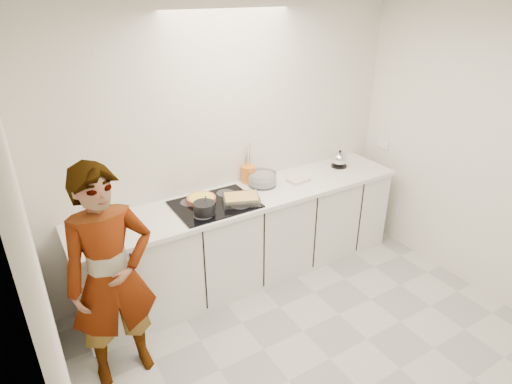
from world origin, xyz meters
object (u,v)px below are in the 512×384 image
baking_dish (241,199)px  utensil_crock (248,174)px  kettle (339,160)px  cook (111,278)px  tart_dish (201,199)px  hob (215,204)px  mixing_bowl (262,179)px  saucepan (204,208)px

baking_dish → utensil_crock: utensil_crock is taller
kettle → utensil_crock: (-1.03, 0.16, 0.00)m
cook → baking_dish: bearing=16.8°
utensil_crock → tart_dish: bearing=-164.0°
hob → kettle: (1.54, 0.11, 0.07)m
mixing_bowl → utensil_crock: bearing=121.2°
tart_dish → baking_dish: 0.36m
saucepan → kettle: saucepan is taller
baking_dish → hob: bearing=155.4°
kettle → utensil_crock: bearing=171.1°
mixing_bowl → utensil_crock: size_ratio=1.81×
hob → utensil_crock: utensil_crock is taller
hob → baking_dish: baking_dish is taller
tart_dish → cook: (-0.96, -0.61, -0.10)m
saucepan → baking_dish: size_ratio=0.61×
saucepan → utensil_crock: saucepan is taller
baking_dish → kettle: kettle is taller
saucepan → cook: 0.98m
mixing_bowl → cook: 1.76m
saucepan → tart_dish: bearing=71.5°
saucepan → baking_dish: (0.37, 0.02, -0.02)m
baking_dish → tart_dish: bearing=145.7°
hob → mixing_bowl: mixing_bowl is taller
kettle → mixing_bowl: bearing=178.3°
tart_dish → cook: size_ratio=0.19×
mixing_bowl → utensil_crock: 0.16m
hob → mixing_bowl: bearing=13.3°
kettle → baking_dish: bearing=-171.1°
kettle → utensil_crock: size_ratio=1.12×
tart_dish → mixing_bowl: bearing=3.0°
saucepan → hob: bearing=37.4°
cook → hob: bearing=24.6°
tart_dish → hob: bearing=-51.6°
mixing_bowl → utensil_crock: utensil_crock is taller
utensil_crock → hob: bearing=-151.6°
cook → saucepan: bearing=22.2°
utensil_crock → baking_dish: bearing=-128.3°
utensil_crock → cook: (-1.55, -0.78, -0.15)m
mixing_bowl → hob: bearing=-166.7°
hob → mixing_bowl: (0.58, 0.14, 0.05)m
saucepan → utensil_crock: size_ratio=1.38×
tart_dish → baking_dish: (0.29, -0.20, 0.01)m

